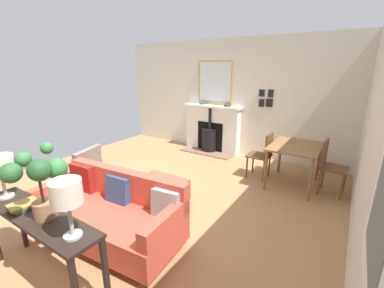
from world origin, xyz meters
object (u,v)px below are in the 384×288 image
Objects in this scene: table_lamp_far_end at (67,195)px; dining_chair_near_fireplace at (264,152)px; book_stack at (24,205)px; dining_table at (295,151)px; sofa at (111,212)px; potted_plant at (39,177)px; console_table at (38,224)px; mantel_bowl_near at (202,103)px; ottoman at (160,191)px; dining_chair_by_back_wall at (329,163)px; armchair_accent at (81,167)px; mantel_bowl_far at (228,105)px; fireplace at (211,131)px.

table_lamp_far_end is 3.56m from dining_chair_near_fireplace.
table_lamp_far_end is 1.85× the size of book_stack.
sofa is at bearing -29.14° from dining_table.
potted_plant is 0.63× the size of dining_table.
console_table is at bearing 0.74° from sofa.
potted_plant is 3.75m from dining_table.
mantel_bowl_near is 0.16× the size of dining_chair_near_fireplace.
table_lamp_far_end is 0.74× the size of potted_plant.
book_stack is (0.00, -0.76, -0.33)m from table_lamp_far_end.
dining_table is 0.54m from dining_chair_near_fireplace.
ottoman is 1.14× the size of potted_plant.
table_lamp_far_end reaches higher than dining_chair_by_back_wall.
armchair_accent is 1.26× the size of potted_plant.
sofa is at bearing 166.70° from book_stack.
dining_table is (-3.47, 1.33, -0.50)m from potted_plant.
potted_plant is at bearing 5.35° from mantel_bowl_far.
dining_chair_by_back_wall reaches higher than book_stack.
book_stack reaches higher than dining_table.
table_lamp_far_end is at bearing 10.38° from mantel_bowl_far.
dining_chair_near_fireplace reaches higher than sofa.
dining_table is at bearing 66.20° from fireplace.
sofa is at bearing 9.86° from fireplace.
dining_table is at bearing 159.07° from potted_plant.
armchair_accent is at bearing -9.12° from mantel_bowl_near.
sofa is 1.82× the size of dining_table.
ottoman is at bearing -39.81° from dining_table.
ottoman is 1.73m from console_table.
sofa is at bearing 68.07° from armchair_accent.
fireplace is at bearing -174.27° from book_stack.
dining_chair_by_back_wall is at bearing 66.97° from mantel_bowl_far.
console_table is 4.04m from dining_chair_by_back_wall.
mantel_bowl_near reaches higher than sofa.
dining_chair_near_fireplace is at bearing 164.55° from console_table.
book_stack is at bearing -18.41° from dining_chair_near_fireplace.
dining_table is at bearing 165.10° from table_lamp_far_end.
mantel_bowl_near is 4.54m from book_stack.
dining_chair_by_back_wall is at bearing 90.59° from dining_table.
dining_chair_by_back_wall is (-0.01, 0.53, -0.10)m from dining_table.
mantel_bowl_near is 4.58m from potted_plant.
mantel_bowl_near is at bearing -168.16° from console_table.
ottoman is at bearing -174.03° from potted_plant.
fireplace is 1.45× the size of dining_table.
fireplace reaches higher than sofa.
sofa is 3.90× the size of table_lamp_far_end.
potted_plant reaches higher than table_lamp_far_end.
dining_chair_by_back_wall is at bearing 71.90° from mantel_bowl_near.
table_lamp_far_end reaches higher than ottoman.
dining_table is (-2.70, 1.50, 0.29)m from sofa.
table_lamp_far_end reaches higher than console_table.
dining_chair_near_fireplace is (-3.49, 1.16, -0.26)m from book_stack.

